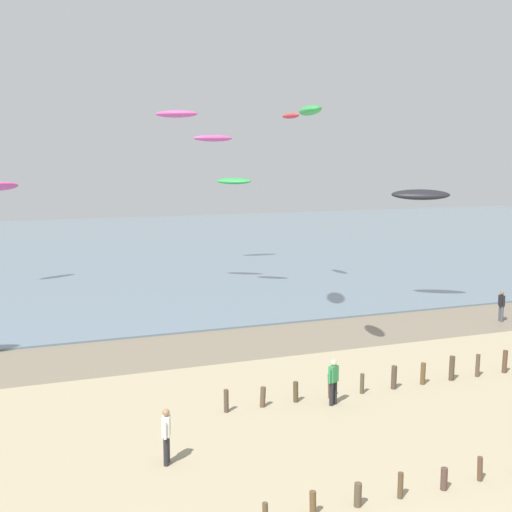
% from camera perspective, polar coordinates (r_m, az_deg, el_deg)
% --- Properties ---
extents(wet_sand_strip, '(120.00, 5.69, 0.01)m').
position_cam_1_polar(wet_sand_strip, '(33.24, -3.79, -7.55)').
color(wet_sand_strip, '#7A6D59').
rests_on(wet_sand_strip, ground).
extents(sea, '(160.00, 70.00, 0.10)m').
position_cam_1_polar(sea, '(69.63, -13.17, 0.57)').
color(sea, slate).
rests_on(sea, ground).
extents(groyne_near, '(13.23, 0.32, 0.76)m').
position_cam_1_polar(groyne_near, '(21.17, 18.89, -16.45)').
color(groyne_near, brown).
rests_on(groyne_near, ground).
extents(groyne_mid, '(15.45, 0.29, 1.02)m').
position_cam_1_polar(groyne_mid, '(28.28, 13.07, -9.65)').
color(groyne_mid, '#4C3F31').
rests_on(groyne_mid, ground).
extents(person_nearest_camera, '(0.52, 0.36, 1.71)m').
position_cam_1_polar(person_nearest_camera, '(25.57, 6.48, -10.32)').
color(person_nearest_camera, '#232328').
rests_on(person_nearest_camera, ground).
extents(person_mid_beach, '(0.29, 0.56, 1.71)m').
position_cam_1_polar(person_mid_beach, '(40.29, 19.82, -3.89)').
color(person_mid_beach, '#4C4C56').
rests_on(person_mid_beach, ground).
extents(person_by_waterline, '(0.34, 0.53, 1.71)m').
position_cam_1_polar(person_by_waterline, '(20.98, -7.50, -14.57)').
color(person_by_waterline, '#232328').
rests_on(person_by_waterline, ground).
extents(kite_aloft_1, '(2.94, 2.31, 0.56)m').
position_cam_1_polar(kite_aloft_1, '(45.77, -6.66, 11.71)').
color(kite_aloft_1, '#E54C99').
extents(kite_aloft_2, '(1.38, 2.58, 0.47)m').
position_cam_1_polar(kite_aloft_2, '(28.56, 4.55, 12.03)').
color(kite_aloft_2, green).
extents(kite_aloft_4, '(3.57, 2.89, 0.86)m').
position_cam_1_polar(kite_aloft_4, '(42.35, 13.59, 5.01)').
color(kite_aloft_4, black).
extents(kite_aloft_6, '(3.33, 1.22, 0.56)m').
position_cam_1_polar(kite_aloft_6, '(56.67, -3.62, 9.79)').
color(kite_aloft_6, '#E54C99').
extents(kite_aloft_7, '(0.78, 2.17, 0.37)m').
position_cam_1_polar(kite_aloft_7, '(46.42, 2.91, 11.61)').
color(kite_aloft_7, red).
extents(kite_aloft_8, '(2.46, 2.14, 0.56)m').
position_cam_1_polar(kite_aloft_8, '(46.20, -1.85, 6.28)').
color(kite_aloft_8, green).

